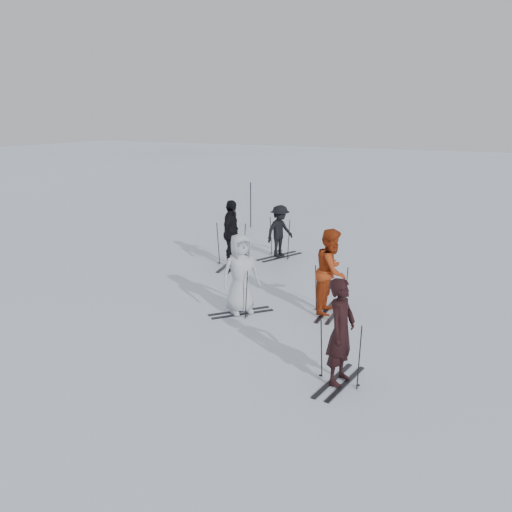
{
  "coord_description": "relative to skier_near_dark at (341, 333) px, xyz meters",
  "views": [
    {
      "loc": [
        6.53,
        -10.96,
        4.45
      ],
      "look_at": [
        0.0,
        1.0,
        1.0
      ],
      "focal_mm": 40.0,
      "sensor_mm": 36.0,
      "label": 1
    }
  ],
  "objects": [
    {
      "name": "skier_uphill_far",
      "position": [
        -4.72,
        7.27,
        -0.09
      ],
      "size": [
        0.9,
        1.18,
        1.62
      ],
      "primitive_type": "imported",
      "rotation": [
        0.0,
        0.0,
        1.25
      ],
      "color": "black",
      "rests_on": "ground"
    },
    {
      "name": "skier_grey",
      "position": [
        -3.19,
        2.19,
        0.0
      ],
      "size": [
        1.0,
        1.05,
        1.81
      ],
      "primitive_type": "imported",
      "rotation": [
        0.0,
        0.0,
        0.9
      ],
      "color": "silver",
      "rests_on": "ground"
    },
    {
      "name": "skis_grey",
      "position": [
        -3.19,
        2.19,
        -0.35
      ],
      "size": [
        1.7,
        1.58,
        1.12
      ],
      "primitive_type": null,
      "rotation": [
        0.0,
        0.0,
        0.9
      ],
      "color": "black",
      "rests_on": "ground"
    },
    {
      "name": "skis_uphill_left",
      "position": [
        -5.52,
        5.64,
        -0.24
      ],
      "size": [
        1.99,
        1.35,
        1.33
      ],
      "primitive_type": null,
      "rotation": [
        0.0,
        0.0,
        1.8
      ],
      "color": "black",
      "rests_on": "ground"
    },
    {
      "name": "skier_near_dark",
      "position": [
        0.0,
        0.0,
        0.0
      ],
      "size": [
        0.47,
        0.68,
        1.81
      ],
      "primitive_type": "imported",
      "rotation": [
        0.0,
        0.0,
        1.51
      ],
      "color": "black",
      "rests_on": "ground"
    },
    {
      "name": "skier_red",
      "position": [
        -1.4,
        3.16,
        0.06
      ],
      "size": [
        0.83,
        1.02,
        1.93
      ],
      "primitive_type": "imported",
      "rotation": [
        0.0,
        0.0,
        1.69
      ],
      "color": "#A63712",
      "rests_on": "ground"
    },
    {
      "name": "skis_uphill_far",
      "position": [
        -4.72,
        7.27,
        -0.26
      ],
      "size": [
        1.96,
        1.44,
        1.28
      ],
      "primitive_type": null,
      "rotation": [
        0.0,
        0.0,
        1.25
      ],
      "color": "black",
      "rests_on": "ground"
    },
    {
      "name": "skis_near_dark",
      "position": [
        0.0,
        0.0,
        -0.34
      ],
      "size": [
        1.58,
        0.9,
        1.12
      ],
      "primitive_type": null,
      "rotation": [
        0.0,
        0.0,
        1.51
      ],
      "color": "black",
      "rests_on": "ground"
    },
    {
      "name": "piste_marker",
      "position": [
        -7.85,
        11.0,
        -0.01
      ],
      "size": [
        0.04,
        0.04,
        1.78
      ],
      "primitive_type": "cylinder",
      "rotation": [
        0.0,
        0.0,
        0.14
      ],
      "color": "black",
      "rests_on": "ground"
    },
    {
      "name": "ground",
      "position": [
        -3.53,
        2.54,
        -0.9
      ],
      "size": [
        120.0,
        120.0,
        0.0
      ],
      "primitive_type": "plane",
      "color": "silver",
      "rests_on": "ground"
    },
    {
      "name": "skis_red",
      "position": [
        -1.4,
        3.16,
        -0.33
      ],
      "size": [
        1.66,
        1.01,
        1.14
      ],
      "primitive_type": null,
      "rotation": [
        0.0,
        0.0,
        1.69
      ],
      "color": "black",
      "rests_on": "ground"
    },
    {
      "name": "skier_uphill_left",
      "position": [
        -5.52,
        5.64,
        0.06
      ],
      "size": [
        0.72,
        1.21,
        1.94
      ],
      "primitive_type": "imported",
      "rotation": [
        0.0,
        0.0,
        1.8
      ],
      "color": "black",
      "rests_on": "ground"
    }
  ]
}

